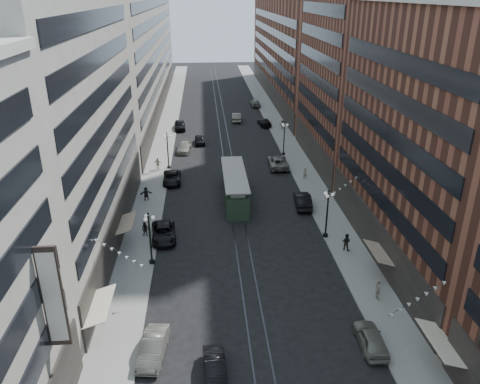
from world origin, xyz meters
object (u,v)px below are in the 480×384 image
object	(u,v)px
car_11	(278,162)
car_14	(236,117)
lamppost_se_mid	(284,137)
car_4	(371,339)
car_2	(164,233)
car_13	(200,140)
pedestrian_6	(158,164)
lamppost_sw_mid	(168,150)
pedestrian_8	(305,174)
pedestrian_7	(346,242)
pedestrian_9	(282,125)
car_12	(264,122)
pedestrian_4	(378,290)
car_10	(303,200)
pedestrian_2	(145,229)
car_1	(153,347)
lamppost_se_far	(327,212)
pedestrian_5	(146,194)
car_9	(180,125)
streetcar	(235,187)
car_7	(172,178)
car_extra_0	(255,103)
car_5	(215,368)

from	to	relation	value
car_11	car_14	world-z (taller)	car_14
lamppost_se_mid	car_4	size ratio (longest dim) A/B	1.23
car_2	car_13	world-z (taller)	car_2
car_14	pedestrian_6	xyz separation A→B (m)	(-13.83, -27.90, 0.21)
lamppost_sw_mid	car_4	xyz separation A→B (m)	(17.60, -40.10, -2.33)
pedestrian_8	pedestrian_7	bearing A→B (deg)	82.85
car_14	pedestrian_9	bearing A→B (deg)	142.43
car_2	pedestrian_7	distance (m)	19.41
pedestrian_6	car_12	bearing A→B (deg)	-111.40
car_2	pedestrian_4	world-z (taller)	pedestrian_4
car_10	pedestrian_9	bearing A→B (deg)	-90.88
car_4	pedestrian_2	world-z (taller)	pedestrian_2
car_1	pedestrian_6	xyz separation A→B (m)	(-2.86, 39.33, 0.30)
car_10	car_12	bearing A→B (deg)	-85.83
car_10	lamppost_sw_mid	bearing A→B (deg)	-36.05
car_4	pedestrian_4	size ratio (longest dim) A/B	2.45
lamppost_se_far	pedestrian_6	xyz separation A→B (m)	(-19.97, 22.57, -2.02)
lamppost_se_far	car_14	world-z (taller)	lamppost_se_far
pedestrian_2	lamppost_se_mid	bearing A→B (deg)	74.13
pedestrian_2	pedestrian_7	world-z (taller)	pedestrian_7
car_10	pedestrian_5	size ratio (longest dim) A/B	2.96
car_9	lamppost_se_far	bearing A→B (deg)	-72.15
lamppost_se_mid	car_4	distance (m)	45.16
lamppost_se_far	streetcar	size ratio (longest dim) A/B	0.42
lamppost_se_mid	pedestrian_5	size ratio (longest dim) A/B	3.13
car_7	pedestrian_8	size ratio (longest dim) A/B	3.09
car_10	car_extra_0	xyz separation A→B (m)	(0.08, 55.47, 0.03)
car_11	car_5	bearing A→B (deg)	77.35
car_9	pedestrian_5	size ratio (longest dim) A/B	2.96
lamppost_se_far	pedestrian_8	distance (m)	17.06
car_4	pedestrian_2	distance (m)	26.59
lamppost_se_mid	car_extra_0	bearing A→B (deg)	91.29
lamppost_se_mid	streetcar	world-z (taller)	lamppost_se_mid
car_12	pedestrian_8	distance (m)	29.63
lamppost_se_far	car_extra_0	bearing A→B (deg)	90.72
pedestrian_9	car_9	bearing A→B (deg)	-170.03
car_10	pedestrian_5	world-z (taller)	pedestrian_5
lamppost_se_mid	car_4	bearing A→B (deg)	-91.02
car_11	lamppost_sw_mid	bearing A→B (deg)	0.17
lamppost_se_mid	car_4	xyz separation A→B (m)	(-0.80, -45.10, -2.33)
pedestrian_5	pedestrian_8	size ratio (longest dim) A/B	1.03
lamppost_se_far	car_1	xyz separation A→B (m)	(-17.10, -16.76, -2.32)
car_4	pedestrian_5	distance (m)	34.62
car_4	car_7	bearing A→B (deg)	-62.05
car_9	car_11	xyz separation A→B (m)	(15.81, -22.48, -0.04)
car_9	car_10	xyz separation A→B (m)	(16.72, -36.85, -0.03)
lamppost_sw_mid	car_4	distance (m)	43.85
car_4	pedestrian_8	size ratio (longest dim) A/B	2.63
car_4	car_7	size ratio (longest dim) A/B	0.85
streetcar	car_extra_0	world-z (taller)	streetcar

